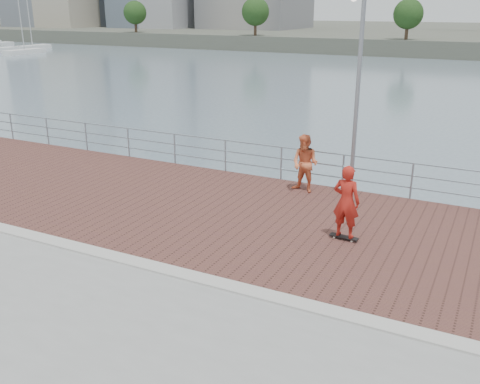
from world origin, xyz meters
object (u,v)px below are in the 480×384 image
at_px(guardrail, 312,163).
at_px(skateboarder, 346,202).
at_px(bystander, 305,164).
at_px(street_lamp, 357,44).

xyz_separation_m(guardrail, skateboarder, (2.17, -3.70, 0.31)).
height_order(guardrail, bystander, bystander).
bearing_deg(skateboarder, street_lamp, -70.73).
bearing_deg(skateboarder, guardrail, -55.53).
xyz_separation_m(guardrail, bystander, (0.06, -0.78, 0.21)).
bearing_deg(guardrail, street_lamp, -33.79).
xyz_separation_m(skateboarder, bystander, (-2.11, 2.92, -0.10)).
height_order(guardrail, street_lamp, street_lamp).
bearing_deg(guardrail, bystander, -85.31).
bearing_deg(bystander, street_lamp, 2.76).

